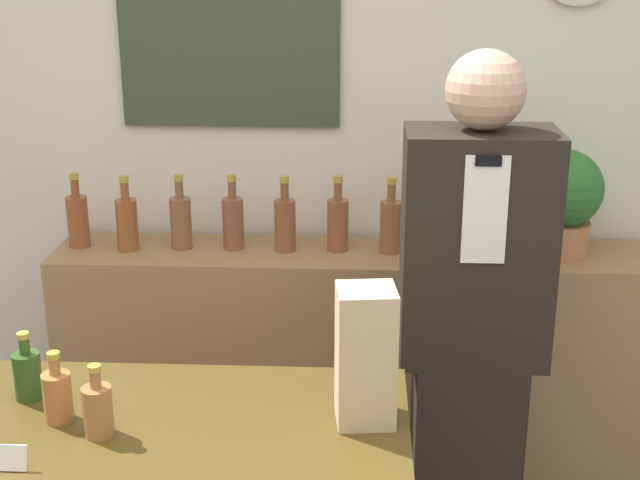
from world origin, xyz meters
name	(u,v)px	position (x,y,z in m)	size (l,w,h in m)	color
back_wall	(327,116)	(0.00, 2.00, 1.36)	(5.20, 0.09, 2.70)	silver
back_shelf	(353,366)	(0.11, 1.76, 0.45)	(2.17, 0.36, 0.91)	#9E754C
shopkeeper	(471,337)	(0.46, 1.18, 0.85)	(0.43, 0.27, 1.70)	black
potted_plant	(563,199)	(0.83, 1.77, 1.11)	(0.28, 0.28, 0.38)	#B27047
paper_bag	(366,356)	(0.15, 0.58, 1.07)	(0.15, 0.14, 0.33)	tan
price_card_right	(6,458)	(-0.61, 0.34, 0.93)	(0.09, 0.02, 0.06)	white
counter_bottle_3	(27,374)	(-0.68, 0.65, 0.97)	(0.07, 0.07, 0.17)	#2C4D1D
counter_bottle_4	(57,395)	(-0.57, 0.54, 0.97)	(0.07, 0.07, 0.17)	#A76833
counter_bottle_5	(98,409)	(-0.46, 0.48, 0.97)	(0.07, 0.07, 0.17)	#9B6338
shelf_bottle_0	(78,219)	(-0.90, 1.77, 1.01)	(0.08, 0.08, 0.28)	brown
shelf_bottle_1	(127,223)	(-0.71, 1.74, 1.01)	(0.08, 0.08, 0.28)	brown
shelf_bottle_2	(181,221)	(-0.52, 1.77, 1.01)	(0.08, 0.08, 0.28)	brown
shelf_bottle_3	(233,221)	(-0.33, 1.78, 1.01)	(0.08, 0.08, 0.28)	brown
shelf_bottle_4	(285,223)	(-0.14, 1.76, 1.01)	(0.08, 0.08, 0.28)	brown
shelf_bottle_5	(338,223)	(0.05, 1.78, 1.01)	(0.08, 0.08, 0.28)	brown
shelf_bottle_6	(391,225)	(0.24, 1.76, 1.01)	(0.08, 0.08, 0.28)	brown
shelf_bottle_7	(444,225)	(0.43, 1.77, 1.01)	(0.08, 0.08, 0.28)	brown
shelf_bottle_8	(498,228)	(0.61, 1.74, 1.01)	(0.08, 0.08, 0.28)	brown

